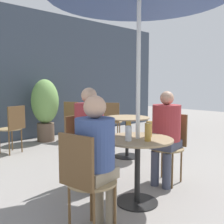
# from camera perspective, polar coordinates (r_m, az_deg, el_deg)

# --- Properties ---
(ground_plane) EXTENTS (20.00, 20.00, 0.00)m
(ground_plane) POSITION_cam_1_polar(r_m,az_deg,el_deg) (2.90, 7.47, -20.07)
(ground_plane) COLOR gray
(cafe_table_near) EXTENTS (0.75, 0.75, 0.71)m
(cafe_table_near) POSITION_cam_1_polar(r_m,az_deg,el_deg) (2.83, 5.57, -9.45)
(cafe_table_near) COLOR black
(cafe_table_near) RESTS_ON ground_plane
(cafe_table_far) EXTENTS (0.78, 0.78, 0.71)m
(cafe_table_far) POSITION_cam_1_polar(r_m,az_deg,el_deg) (4.60, 3.30, -3.31)
(cafe_table_far) COLOR black
(cafe_table_far) RESTS_ON ground_plane
(bistro_chair_0) EXTENTS (0.45, 0.42, 0.89)m
(bistro_chair_0) POSITION_cam_1_polar(r_m,az_deg,el_deg) (3.53, 12.62, -6.14)
(bistro_chair_0) COLOR #997F56
(bistro_chair_0) RESTS_ON ground_plane
(bistro_chair_1) EXTENTS (0.42, 0.45, 0.89)m
(bistro_chair_1) POSITION_cam_1_polar(r_m,az_deg,el_deg) (3.32, -6.67, -6.83)
(bistro_chair_1) COLOR #997F56
(bistro_chair_1) RESTS_ON ground_plane
(bistro_chair_2) EXTENTS (0.45, 0.42, 0.89)m
(bistro_chair_2) POSITION_cam_1_polar(r_m,az_deg,el_deg) (2.20, -6.04, -13.53)
(bistro_chair_2) COLOR #997F56
(bistro_chair_2) RESTS_ON ground_plane
(bistro_chair_3) EXTENTS (0.47, 0.46, 0.89)m
(bistro_chair_3) POSITION_cam_1_polar(r_m,az_deg,el_deg) (6.04, -8.42, -1.04)
(bistro_chair_3) COLOR #997F56
(bistro_chair_3) RESTS_ON ground_plane
(bistro_chair_4) EXTENTS (0.44, 0.46, 0.89)m
(bistro_chair_4) POSITION_cam_1_polar(r_m,az_deg,el_deg) (5.13, -20.67, -2.62)
(bistro_chair_4) COLOR #997F56
(bistro_chair_4) RESTS_ON ground_plane
(bistro_chair_6) EXTENTS (0.48, 0.48, 0.89)m
(bistro_chair_6) POSITION_cam_1_polar(r_m,az_deg,el_deg) (5.70, -0.05, -1.39)
(bistro_chair_6) COLOR #997F56
(bistro_chair_6) RESTS_ON ground_plane
(seated_person_0) EXTENTS (0.39, 0.36, 1.19)m
(seated_person_0) POSITION_cam_1_polar(r_m,az_deg,el_deg) (3.37, 11.61, -3.78)
(seated_person_0) COLOR #42475B
(seated_person_0) RESTS_ON ground_plane
(seated_person_1) EXTENTS (0.36, 0.39, 1.24)m
(seated_person_1) POSITION_cam_1_polar(r_m,az_deg,el_deg) (3.18, -4.76, -3.81)
(seated_person_1) COLOR #2D2D33
(seated_person_1) RESTS_ON ground_plane
(seated_person_2) EXTENTS (0.37, 0.34, 1.18)m
(seated_person_2) POSITION_cam_1_polar(r_m,az_deg,el_deg) (2.26, -3.45, -8.51)
(seated_person_2) COLOR gray
(seated_person_2) RESTS_ON ground_plane
(beer_glass_0) EXTENTS (0.07, 0.07, 0.15)m
(beer_glass_0) POSITION_cam_1_polar(r_m,az_deg,el_deg) (2.65, 3.61, -4.68)
(beer_glass_0) COLOR silver
(beer_glass_0) RESTS_ON cafe_table_near
(beer_glass_1) EXTENTS (0.06, 0.06, 0.18)m
(beer_glass_1) POSITION_cam_1_polar(r_m,az_deg,el_deg) (2.65, 7.87, -4.37)
(beer_glass_1) COLOR #B28433
(beer_glass_1) RESTS_ON cafe_table_near
(beer_glass_2) EXTENTS (0.06, 0.06, 0.17)m
(beer_glass_2) POSITION_cam_1_polar(r_m,az_deg,el_deg) (2.88, 8.08, -3.68)
(beer_glass_2) COLOR #B28433
(beer_glass_2) RESTS_ON cafe_table_near
(beer_glass_3) EXTENTS (0.06, 0.06, 0.17)m
(beer_glass_3) POSITION_cam_1_polar(r_m,az_deg,el_deg) (2.90, 3.63, -3.62)
(beer_glass_3) COLOR #B28433
(beer_glass_3) RESTS_ON cafe_table_near
(potted_plant_1) EXTENTS (0.61, 0.61, 1.39)m
(potted_plant_1) POSITION_cam_1_polar(r_m,az_deg,el_deg) (6.03, -14.36, 1.34)
(potted_plant_1) COLOR brown
(potted_plant_1) RESTS_ON ground_plane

